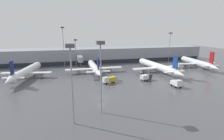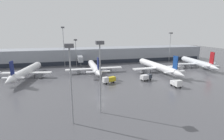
{
  "view_description": "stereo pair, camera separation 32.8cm",
  "coord_description": "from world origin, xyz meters",
  "px_view_note": "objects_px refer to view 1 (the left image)",
  "views": [
    {
      "loc": [
        -8.95,
        -49.14,
        19.98
      ],
      "look_at": [
        9.28,
        23.23,
        3.0
      ],
      "focal_mm": 28.0,
      "sensor_mm": 36.0,
      "label": 1
    },
    {
      "loc": [
        -8.63,
        -49.22,
        19.98
      ],
      "look_at": [
        9.28,
        23.23,
        3.0
      ],
      "focal_mm": 28.0,
      "sensor_mm": 36.0,
      "label": 2
    }
  ],
  "objects_px": {
    "service_truck_1": "(109,79)",
    "apron_light_mast_4": "(63,36)",
    "parked_jet_4": "(26,72)",
    "apron_light_mast_1": "(71,62)",
    "apron_light_mast_0": "(170,39)",
    "apron_light_mast_5": "(75,44)",
    "parked_jet_3": "(197,63)",
    "apron_light_mast_3": "(101,57)",
    "service_truck_2": "(146,77)",
    "service_truck_0": "(176,83)",
    "parked_jet_2": "(94,68)",
    "parked_jet_0": "(157,67)",
    "traffic_cone_1": "(113,77)"
  },
  "relations": [
    {
      "from": "service_truck_2",
      "to": "traffic_cone_1",
      "type": "distance_m",
      "value": 14.15
    },
    {
      "from": "apron_light_mast_0",
      "to": "apron_light_mast_4",
      "type": "relative_size",
      "value": 0.85
    },
    {
      "from": "parked_jet_3",
      "to": "traffic_cone_1",
      "type": "height_order",
      "value": "parked_jet_3"
    },
    {
      "from": "service_truck_2",
      "to": "apron_light_mast_0",
      "type": "height_order",
      "value": "apron_light_mast_0"
    },
    {
      "from": "parked_jet_0",
      "to": "service_truck_2",
      "type": "xyz_separation_m",
      "value": [
        -11.68,
        -12.54,
        -1.17
      ]
    },
    {
      "from": "parked_jet_4",
      "to": "service_truck_1",
      "type": "distance_m",
      "value": 36.2
    },
    {
      "from": "parked_jet_4",
      "to": "apron_light_mast_4",
      "type": "height_order",
      "value": "apron_light_mast_4"
    },
    {
      "from": "traffic_cone_1",
      "to": "apron_light_mast_5",
      "type": "xyz_separation_m",
      "value": [
        -13.94,
        30.26,
        11.91
      ]
    },
    {
      "from": "service_truck_0",
      "to": "apron_light_mast_3",
      "type": "relative_size",
      "value": 0.24
    },
    {
      "from": "parked_jet_4",
      "to": "apron_light_mast_1",
      "type": "distance_m",
      "value": 48.21
    },
    {
      "from": "service_truck_0",
      "to": "service_truck_2",
      "type": "distance_m",
      "value": 12.62
    },
    {
      "from": "apron_light_mast_5",
      "to": "parked_jet_0",
      "type": "bearing_deg",
      "value": -33.29
    },
    {
      "from": "parked_jet_3",
      "to": "service_truck_1",
      "type": "relative_size",
      "value": 6.19
    },
    {
      "from": "parked_jet_0",
      "to": "parked_jet_4",
      "type": "distance_m",
      "value": 59.81
    },
    {
      "from": "traffic_cone_1",
      "to": "apron_light_mast_0",
      "type": "distance_m",
      "value": 56.22
    },
    {
      "from": "parked_jet_2",
      "to": "apron_light_mast_5",
      "type": "distance_m",
      "value": 23.11
    },
    {
      "from": "parked_jet_0",
      "to": "traffic_cone_1",
      "type": "distance_m",
      "value": 24.58
    },
    {
      "from": "parked_jet_4",
      "to": "apron_light_mast_3",
      "type": "distance_m",
      "value": 48.06
    },
    {
      "from": "service_truck_1",
      "to": "apron_light_mast_4",
      "type": "height_order",
      "value": "apron_light_mast_4"
    },
    {
      "from": "traffic_cone_1",
      "to": "apron_light_mast_0",
      "type": "height_order",
      "value": "apron_light_mast_0"
    },
    {
      "from": "traffic_cone_1",
      "to": "apron_light_mast_4",
      "type": "height_order",
      "value": "apron_light_mast_4"
    },
    {
      "from": "service_truck_0",
      "to": "apron_light_mast_4",
      "type": "distance_m",
      "value": 63.66
    },
    {
      "from": "service_truck_2",
      "to": "parked_jet_0",
      "type": "bearing_deg",
      "value": 30.35
    },
    {
      "from": "service_truck_0",
      "to": "parked_jet_4",
      "type": "bearing_deg",
      "value": -115.88
    },
    {
      "from": "parked_jet_2",
      "to": "apron_light_mast_1",
      "type": "bearing_deg",
      "value": 165.61
    },
    {
      "from": "parked_jet_4",
      "to": "service_truck_0",
      "type": "bearing_deg",
      "value": -105.65
    },
    {
      "from": "apron_light_mast_1",
      "to": "service_truck_2",
      "type": "bearing_deg",
      "value": 42.63
    },
    {
      "from": "apron_light_mast_0",
      "to": "apron_light_mast_1",
      "type": "relative_size",
      "value": 1.07
    },
    {
      "from": "apron_light_mast_0",
      "to": "apron_light_mast_5",
      "type": "height_order",
      "value": "apron_light_mast_0"
    },
    {
      "from": "parked_jet_0",
      "to": "apron_light_mast_1",
      "type": "relative_size",
      "value": 2.23
    },
    {
      "from": "service_truck_0",
      "to": "apron_light_mast_5",
      "type": "xyz_separation_m",
      "value": [
        -33.01,
        47.94,
        10.74
      ]
    },
    {
      "from": "parked_jet_4",
      "to": "service_truck_1",
      "type": "relative_size",
      "value": 6.39
    },
    {
      "from": "apron_light_mast_0",
      "to": "parked_jet_2",
      "type": "bearing_deg",
      "value": -159.56
    },
    {
      "from": "service_truck_0",
      "to": "apron_light_mast_1",
      "type": "xyz_separation_m",
      "value": [
        -36.77,
        -16.94,
        12.31
      ]
    },
    {
      "from": "apron_light_mast_4",
      "to": "apron_light_mast_5",
      "type": "distance_m",
      "value": 7.96
    },
    {
      "from": "parked_jet_3",
      "to": "apron_light_mast_1",
      "type": "relative_size",
      "value": 1.96
    },
    {
      "from": "service_truck_2",
      "to": "apron_light_mast_0",
      "type": "xyz_separation_m",
      "value": [
        33.18,
        37.05,
        13.19
      ]
    },
    {
      "from": "traffic_cone_1",
      "to": "parked_jet_2",
      "type": "bearing_deg",
      "value": 120.89
    },
    {
      "from": "parked_jet_3",
      "to": "apron_light_mast_3",
      "type": "xyz_separation_m",
      "value": [
        -60.98,
        -40.54,
        11.31
      ]
    },
    {
      "from": "parked_jet_0",
      "to": "apron_light_mast_5",
      "type": "bearing_deg",
      "value": 52.76
    },
    {
      "from": "parked_jet_0",
      "to": "service_truck_0",
      "type": "bearing_deg",
      "value": 164.33
    },
    {
      "from": "apron_light_mast_1",
      "to": "traffic_cone_1",
      "type": "bearing_deg",
      "value": 62.92
    },
    {
      "from": "parked_jet_4",
      "to": "traffic_cone_1",
      "type": "height_order",
      "value": "parked_jet_4"
    },
    {
      "from": "parked_jet_2",
      "to": "apron_light_mast_3",
      "type": "relative_size",
      "value": 1.82
    },
    {
      "from": "apron_light_mast_0",
      "to": "service_truck_1",
      "type": "bearing_deg",
      "value": -142.6
    },
    {
      "from": "parked_jet_4",
      "to": "apron_light_mast_1",
      "type": "bearing_deg",
      "value": -147.26
    },
    {
      "from": "service_truck_2",
      "to": "apron_light_mast_1",
      "type": "xyz_separation_m",
      "value": [
        -29.88,
        -27.51,
        12.32
      ]
    },
    {
      "from": "parked_jet_4",
      "to": "apron_light_mast_5",
      "type": "height_order",
      "value": "apron_light_mast_5"
    },
    {
      "from": "parked_jet_2",
      "to": "service_truck_2",
      "type": "bearing_deg",
      "value": -134.1
    },
    {
      "from": "apron_light_mast_3",
      "to": "parked_jet_3",
      "type": "bearing_deg",
      "value": 33.62
    }
  ]
}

